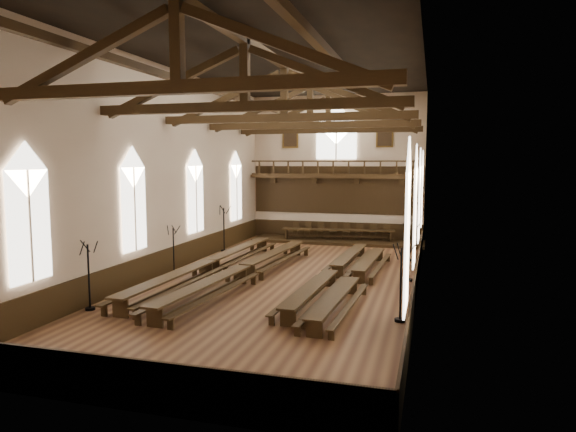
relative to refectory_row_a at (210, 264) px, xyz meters
name	(u,v)px	position (x,y,z in m)	size (l,w,h in m)	color
ground	(284,279)	(3.66, 0.15, -0.57)	(26.00, 26.00, 0.00)	brown
room_walls	(284,139)	(3.66, 0.15, 5.89)	(26.00, 26.00, 26.00)	beige
wainscot_band	(284,267)	(3.66, 0.15, 0.03)	(12.00, 26.00, 1.20)	#31210E
side_windows	(284,199)	(3.66, 0.15, 3.17)	(11.85, 19.80, 4.50)	white
end_window	(336,135)	(3.66, 13.05, 6.65)	(2.80, 0.12, 3.80)	white
minstrels_gallery	(335,184)	(3.66, 12.81, 3.33)	(11.80, 1.24, 3.70)	#372611
portraits	(336,137)	(3.66, 13.05, 6.53)	(7.75, 0.09, 1.45)	brown
roof_trusses	(284,99)	(3.66, 0.15, 7.64)	(11.70, 25.70, 2.80)	#372611
refectory_row_a	(210,264)	(0.00, 0.00, 0.00)	(1.85, 14.78, 0.79)	#372611
refectory_row_b	(245,269)	(2.03, -0.68, -0.01)	(2.13, 14.68, 0.77)	#372611
refectory_row_c	(334,271)	(5.97, 0.23, -0.07)	(1.66, 13.84, 0.68)	#372611
refectory_row_d	(355,278)	(7.08, -0.69, -0.09)	(1.64, 13.63, 0.66)	#372611
dais	(338,241)	(4.10, 11.55, -0.48)	(11.40, 2.80, 0.19)	#31210E
high_table	(338,231)	(4.10, 11.55, 0.21)	(7.60, 1.79, 0.71)	#372611
high_chairs	(340,230)	(4.10, 12.30, 0.18)	(6.77, 0.48, 1.03)	#372611
candelabrum_left_near	(89,289)	(-1.89, -6.49, 0.22)	(0.79, 0.73, 2.60)	black
candelabrum_left_mid	(174,259)	(-1.89, -0.09, 0.15)	(0.69, 0.72, 2.38)	black
candelabrum_left_far	(224,238)	(-1.89, 6.19, 0.28)	(0.79, 0.86, 2.82)	black
candelabrum_right_near	(400,298)	(9.21, -4.79, 0.25)	(0.77, 0.83, 2.71)	black
candelabrum_right_mid	(409,264)	(9.21, 1.40, 0.24)	(0.78, 0.79, 2.66)	black
candelabrum_right_far	(413,247)	(9.21, 6.29, 0.19)	(0.70, 0.77, 2.51)	black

